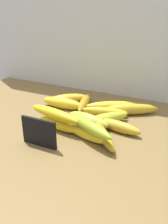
% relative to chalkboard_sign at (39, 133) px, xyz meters
% --- Properties ---
extents(counter_top, '(1.10, 0.76, 0.03)m').
position_rel_chalkboard_sign_xyz_m(counter_top, '(-0.02, 0.12, -0.05)').
color(counter_top, brown).
rests_on(counter_top, ground).
extents(back_wall, '(1.30, 0.02, 0.70)m').
position_rel_chalkboard_sign_xyz_m(back_wall, '(-0.02, 0.51, 0.28)').
color(back_wall, silver).
rests_on(back_wall, ground).
extents(chalkboard_sign, '(0.11, 0.02, 0.08)m').
position_rel_chalkboard_sign_xyz_m(chalkboard_sign, '(0.00, 0.00, 0.00)').
color(chalkboard_sign, black).
rests_on(chalkboard_sign, counter_top).
extents(banana_0, '(0.17, 0.07, 0.03)m').
position_rel_chalkboard_sign_xyz_m(banana_0, '(0.09, 0.27, -0.02)').
color(banana_0, gold).
rests_on(banana_0, counter_top).
extents(banana_1, '(0.16, 0.07, 0.04)m').
position_rel_chalkboard_sign_xyz_m(banana_1, '(0.07, 0.17, -0.02)').
color(banana_1, '#A1B936').
rests_on(banana_1, counter_top).
extents(banana_2, '(0.15, 0.14, 0.04)m').
position_rel_chalkboard_sign_xyz_m(banana_2, '(-0.09, 0.31, -0.02)').
color(banana_2, gold).
rests_on(banana_2, counter_top).
extents(banana_3, '(0.17, 0.05, 0.04)m').
position_rel_chalkboard_sign_xyz_m(banana_3, '(-0.08, 0.26, -0.02)').
color(banana_3, yellow).
rests_on(banana_3, counter_top).
extents(banana_4, '(0.16, 0.07, 0.03)m').
position_rel_chalkboard_sign_xyz_m(banana_4, '(0.10, 0.09, -0.02)').
color(banana_4, yellow).
rests_on(banana_4, counter_top).
extents(banana_5, '(0.14, 0.17, 0.04)m').
position_rel_chalkboard_sign_xyz_m(banana_5, '(0.12, 0.20, -0.02)').
color(banana_5, gold).
rests_on(banana_5, counter_top).
extents(banana_6, '(0.19, 0.13, 0.04)m').
position_rel_chalkboard_sign_xyz_m(banana_6, '(0.10, 0.33, -0.02)').
color(banana_6, yellow).
rests_on(banana_6, counter_top).
extents(banana_7, '(0.20, 0.13, 0.04)m').
position_rel_chalkboard_sign_xyz_m(banana_7, '(0.17, 0.32, -0.02)').
color(banana_7, gold).
rests_on(banana_7, counter_top).
extents(banana_8, '(0.16, 0.06, 0.03)m').
position_rel_chalkboard_sign_xyz_m(banana_8, '(-0.01, 0.11, -0.02)').
color(banana_8, yellow).
rests_on(banana_8, counter_top).
extents(banana_9, '(0.16, 0.18, 0.03)m').
position_rel_chalkboard_sign_xyz_m(banana_9, '(0.14, 0.11, -0.02)').
color(banana_9, '#A4881A').
rests_on(banana_9, counter_top).
extents(banana_10, '(0.08, 0.18, 0.03)m').
position_rel_chalkboard_sign_xyz_m(banana_10, '(-0.01, 0.32, -0.02)').
color(banana_10, '#A27C18').
rests_on(banana_10, counter_top).
extents(banana_11, '(0.16, 0.06, 0.04)m').
position_rel_chalkboard_sign_xyz_m(banana_11, '(0.17, 0.18, -0.02)').
color(banana_11, gold).
rests_on(banana_11, counter_top).
extents(banana_12, '(0.18, 0.11, 0.03)m').
position_rel_chalkboard_sign_xyz_m(banana_12, '(0.12, 0.08, 0.01)').
color(banana_12, '#99B529').
rests_on(banana_12, banana_4).
extents(banana_13, '(0.21, 0.08, 0.03)m').
position_rel_chalkboard_sign_xyz_m(banana_13, '(-0.02, 0.11, 0.01)').
color(banana_13, yellow).
rests_on(banana_13, banana_8).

